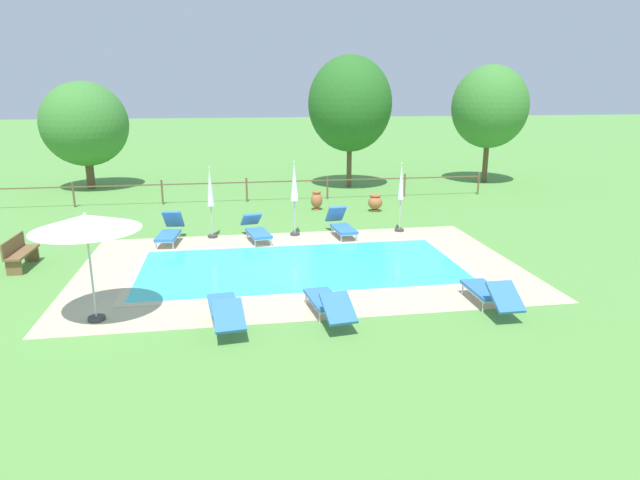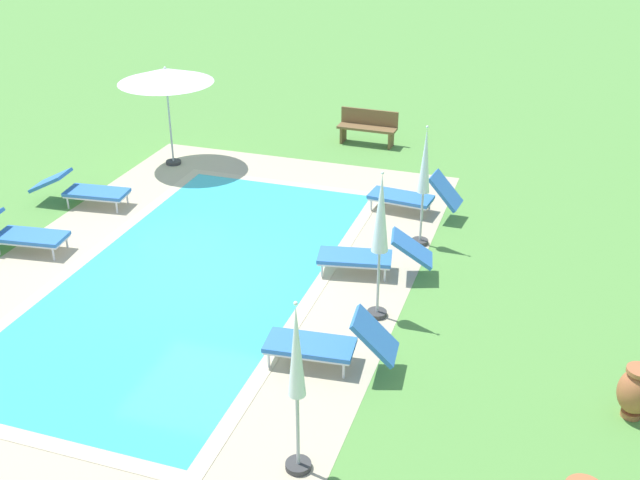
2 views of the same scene
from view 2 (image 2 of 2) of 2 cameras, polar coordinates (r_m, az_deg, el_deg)
ground_plane at (r=13.74m, az=-9.32°, el=-2.66°), size 160.00×160.00×0.00m
pool_deck_paving at (r=13.74m, az=-9.32°, el=-2.65°), size 12.04×7.48×0.01m
swimming_pool_water at (r=13.73m, az=-9.32°, el=-2.64°), size 8.72×4.15×0.01m
pool_coping_rim at (r=13.73m, az=-9.32°, el=-2.63°), size 9.20×4.63×0.01m
sun_lounger_north_near_steps at (r=11.11m, az=0.64°, el=-7.70°), size 0.78×1.97×0.93m
sun_lounger_north_far at (r=13.49m, az=3.84°, el=-1.14°), size 0.97×2.09×0.82m
sun_lounger_north_end at (r=16.91m, az=-17.23°, el=3.62°), size 0.83×2.13×0.71m
sun_lounger_south_near_corner at (r=15.88m, az=6.99°, el=3.29°), size 0.80×1.95×0.95m
sun_lounger_south_mid at (r=15.36m, az=-21.70°, el=0.49°), size 0.85×2.12×0.73m
patio_umbrella_open_foreground at (r=18.19m, az=-11.44°, el=11.89°), size 2.20×2.20×2.36m
patio_umbrella_closed_row_west at (r=11.68m, az=4.53°, el=1.23°), size 0.32×0.32×2.51m
patio_umbrella_closed_row_mid_west at (r=14.18m, az=7.79°, el=5.08°), size 0.32×0.32×2.36m
patio_umbrella_closed_row_centre at (r=8.78m, az=-1.75°, el=-9.63°), size 0.32×0.32×2.38m
wooden_bench_lawn_side at (r=19.74m, az=3.59°, el=8.46°), size 0.48×1.51×0.87m
terracotta_urn_by_tree at (r=11.00m, az=22.47°, el=-10.36°), size 0.47×0.47×0.77m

